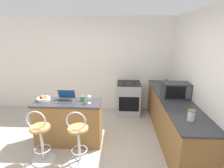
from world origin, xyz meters
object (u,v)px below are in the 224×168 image
at_px(bar_stool_near, 41,138).
at_px(storage_jar, 191,115).
at_px(mug_green, 83,99).
at_px(bar_stool_far, 78,139).
at_px(wine_glass_short, 89,97).
at_px(fruit_bowl, 44,99).
at_px(stove_range, 128,98).
at_px(toaster, 166,84).
at_px(laptop, 66,98).
at_px(microwave, 176,90).

distance_m(bar_stool_near, storage_jar, 2.47).
bearing_deg(storage_jar, mug_green, 158.58).
relative_size(bar_stool_near, bar_stool_far, 1.00).
bearing_deg(bar_stool_near, wine_glass_short, 34.25).
bearing_deg(mug_green, fruit_bowl, -179.06).
bearing_deg(stove_range, toaster, -23.02).
distance_m(bar_stool_far, stove_range, 2.17).
height_order(bar_stool_near, mug_green, bar_stool_near).
bearing_deg(toaster, storage_jar, -91.18).
distance_m(bar_stool_far, toaster, 2.46).
bearing_deg(laptop, microwave, 7.27).
bearing_deg(laptop, bar_stool_near, -113.52).
distance_m(laptop, microwave, 2.22).
xyz_separation_m(bar_stool_far, microwave, (1.83, 0.92, 0.58)).
distance_m(microwave, mug_green, 1.90).
bearing_deg(toaster, fruit_bowl, -159.70).
distance_m(bar_stool_far, laptop, 0.88).
height_order(fruit_bowl, mug_green, fruit_bowl).
distance_m(laptop, toaster, 2.37).
distance_m(stove_range, fruit_bowl, 2.25).
bearing_deg(stove_range, fruit_bowl, -142.32).
bearing_deg(microwave, laptop, -172.73).
xyz_separation_m(microwave, stove_range, (-0.91, 1.04, -0.60)).
xyz_separation_m(bar_stool_near, storage_jar, (2.42, -0.08, 0.51)).
distance_m(bar_stool_far, wine_glass_short, 0.76).
xyz_separation_m(bar_stool_near, fruit_bowl, (-0.16, 0.62, 0.46)).
height_order(bar_stool_far, toaster, toaster).
height_order(microwave, stove_range, microwave).
bearing_deg(wine_glass_short, bar_stool_far, -102.27).
xyz_separation_m(microwave, fruit_bowl, (-2.64, -0.30, -0.12)).
relative_size(microwave, stove_range, 0.60).
height_order(wine_glass_short, mug_green, wine_glass_short).
xyz_separation_m(bar_stool_far, storage_jar, (1.77, -0.08, 0.51)).
bearing_deg(bar_stool_far, storage_jar, -2.56).
bearing_deg(stove_range, wine_glass_short, -119.39).
distance_m(fruit_bowl, mug_green, 0.77).
distance_m(bar_stool_far, storage_jar, 1.84).
bearing_deg(storage_jar, bar_stool_far, 177.44).
height_order(stove_range, storage_jar, storage_jar).
height_order(laptop, fruit_bowl, laptop).
bearing_deg(mug_green, microwave, 8.74).
relative_size(wine_glass_short, mug_green, 1.73).
distance_m(toaster, wine_glass_short, 2.00).
distance_m(toaster, fruit_bowl, 2.79).
distance_m(bar_stool_near, toaster, 2.96).
relative_size(bar_stool_near, laptop, 2.92).
relative_size(fruit_bowl, mug_green, 2.69).
bearing_deg(bar_stool_far, toaster, 41.32).
xyz_separation_m(toaster, storage_jar, (-0.03, -1.66, -0.00)).
distance_m(laptop, stove_range, 1.92).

